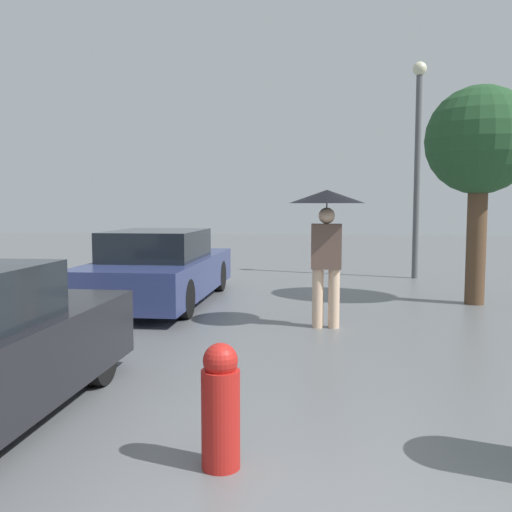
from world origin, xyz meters
TOP-DOWN VIEW (x-y plane):
  - pedestrian at (-0.33, 5.48)m, footprint 1.05×1.05m
  - parked_car_farthest at (-3.23, 7.21)m, footprint 1.74×4.52m
  - tree at (2.24, 7.72)m, footprint 1.83×1.83m
  - street_lamp at (1.74, 11.16)m, footprint 0.32×0.32m
  - fire_hydrant at (-1.01, 1.09)m, footprint 0.26×0.26m

SIDE VIEW (x-z plane):
  - fire_hydrant at x=-1.01m, z-range 0.00..0.83m
  - parked_car_farthest at x=-3.23m, z-range -0.05..1.24m
  - pedestrian at x=-0.33m, z-range 0.54..2.47m
  - tree at x=2.24m, z-range 0.88..4.62m
  - street_lamp at x=1.74m, z-range 0.52..5.48m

